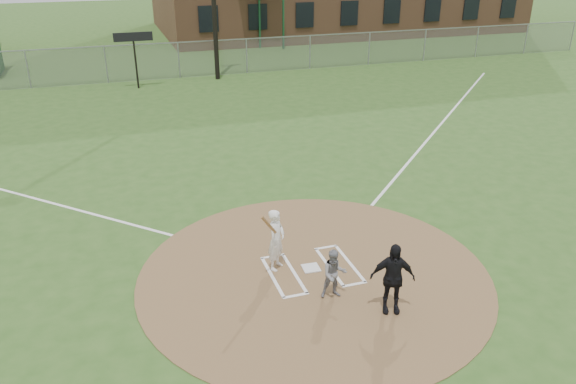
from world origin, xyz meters
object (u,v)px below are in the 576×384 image
object	(u,v)px
home_plate	(311,268)
umpire	(392,278)
catcher	(334,274)
batter_at_plate	(276,240)

from	to	relation	value
home_plate	umpire	size ratio (longest dim) A/B	0.25
catcher	batter_at_plate	size ratio (longest dim) A/B	0.66
home_plate	batter_at_plate	size ratio (longest dim) A/B	0.23
catcher	umpire	world-z (taller)	umpire
home_plate	batter_at_plate	xyz separation A→B (m)	(-0.79, 0.30, 0.77)
home_plate	umpire	world-z (taller)	umpire
umpire	batter_at_plate	size ratio (longest dim) A/B	0.91
catcher	umpire	bearing A→B (deg)	-32.26
batter_at_plate	umpire	bearing A→B (deg)	-52.79
catcher	batter_at_plate	world-z (taller)	batter_at_plate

